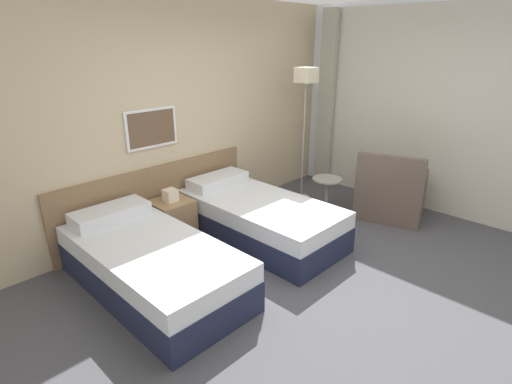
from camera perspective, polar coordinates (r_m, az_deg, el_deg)
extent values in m
plane|color=#47474C|center=(4.01, 10.13, -12.88)|extent=(16.00, 16.00, 0.00)
cube|color=#C6B28E|center=(4.95, -10.42, 10.63)|extent=(10.00, 0.06, 2.70)
cube|color=#846647|center=(4.92, -13.80, -1.07)|extent=(2.56, 0.04, 0.83)
cube|color=white|center=(4.68, -14.72, 8.82)|extent=(0.64, 0.03, 0.44)
cube|color=brown|center=(4.66, -14.62, 8.79)|extent=(0.58, 0.01, 0.38)
cube|color=white|center=(5.69, 27.63, 9.94)|extent=(0.06, 4.66, 2.70)
cube|color=beige|center=(5.65, 27.44, 9.60)|extent=(0.03, 4.29, 2.64)
cube|color=#A8A393|center=(6.43, 10.02, 12.70)|extent=(0.10, 0.24, 2.64)
cube|color=#1E233D|center=(3.93, -14.38, -11.39)|extent=(0.96, 1.95, 0.30)
cube|color=silver|center=(3.81, -14.70, -8.33)|extent=(0.95, 1.93, 0.18)
cube|color=silver|center=(4.35, -20.08, -2.90)|extent=(0.77, 0.34, 0.13)
cube|color=#1E233D|center=(4.72, 0.63, -4.95)|extent=(0.96, 1.95, 0.30)
cube|color=silver|center=(4.62, 0.64, -2.27)|extent=(0.95, 1.93, 0.18)
cube|color=silver|center=(5.07, -5.47, 1.69)|extent=(0.77, 0.34, 0.13)
cube|color=#9E7A51|center=(4.77, -11.85, -3.90)|extent=(0.43, 0.42, 0.48)
cube|color=beige|center=(4.66, -12.13, -0.45)|extent=(0.14, 0.14, 0.14)
cylinder|color=#9E9993|center=(6.00, 6.45, -0.69)|extent=(0.24, 0.24, 0.02)
cylinder|color=#9E9993|center=(5.75, 6.79, 7.06)|extent=(0.02, 0.02, 1.65)
cube|color=beige|center=(5.60, 7.20, 16.26)|extent=(0.24, 0.24, 0.20)
cylinder|color=gray|center=(5.54, 9.84, -2.81)|extent=(0.26, 0.26, 0.01)
cylinder|color=gray|center=(5.45, 9.99, -0.54)|extent=(0.05, 0.05, 0.46)
cylinder|color=gray|center=(5.36, 10.15, 1.82)|extent=(0.39, 0.39, 0.02)
cube|color=brown|center=(5.60, 18.59, -1.07)|extent=(0.95, 1.00, 0.43)
cube|color=brown|center=(5.15, 18.59, 2.37)|extent=(0.34, 0.81, 0.47)
cube|color=brown|center=(5.47, 22.68, 1.28)|extent=(0.62, 0.27, 0.18)
cube|color=brown|center=(5.55, 15.29, 2.47)|extent=(0.62, 0.27, 0.18)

